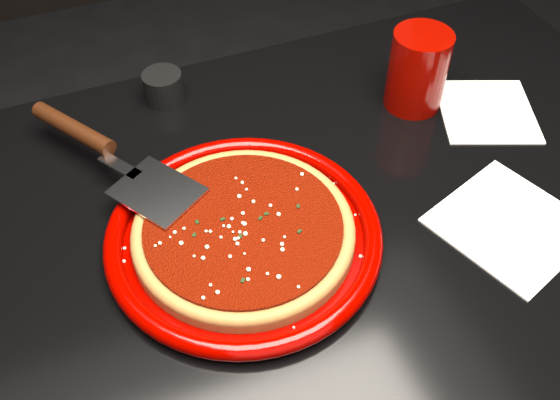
{
  "coord_description": "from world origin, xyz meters",
  "views": [
    {
      "loc": [
        -0.21,
        -0.44,
        1.35
      ],
      "look_at": [
        -0.0,
        0.05,
        0.77
      ],
      "focal_mm": 40.0,
      "sensor_mm": 36.0,
      "label": 1
    }
  ],
  "objects_px": {
    "pizza_server": "(113,154)",
    "cup": "(418,70)",
    "plate": "(244,235)",
    "table": "(294,378)",
    "ramekin": "(163,87)"
  },
  "relations": [
    {
      "from": "plate",
      "to": "cup",
      "type": "height_order",
      "value": "cup"
    },
    {
      "from": "pizza_server",
      "to": "ramekin",
      "type": "distance_m",
      "value": 0.18
    },
    {
      "from": "plate",
      "to": "pizza_server",
      "type": "relative_size",
      "value": 0.98
    },
    {
      "from": "table",
      "to": "ramekin",
      "type": "relative_size",
      "value": 20.16
    },
    {
      "from": "plate",
      "to": "table",
      "type": "bearing_deg",
      "value": -18.52
    },
    {
      "from": "table",
      "to": "pizza_server",
      "type": "height_order",
      "value": "pizza_server"
    },
    {
      "from": "ramekin",
      "to": "plate",
      "type": "bearing_deg",
      "value": -86.93
    },
    {
      "from": "plate",
      "to": "pizza_server",
      "type": "xyz_separation_m",
      "value": [
        -0.12,
        0.17,
        0.03
      ]
    },
    {
      "from": "pizza_server",
      "to": "cup",
      "type": "bearing_deg",
      "value": -33.8
    },
    {
      "from": "cup",
      "to": "ramekin",
      "type": "bearing_deg",
      "value": 156.37
    },
    {
      "from": "cup",
      "to": "pizza_server",
      "type": "bearing_deg",
      "value": 178.68
    },
    {
      "from": "pizza_server",
      "to": "cup",
      "type": "relative_size",
      "value": 2.89
    },
    {
      "from": "table",
      "to": "plate",
      "type": "height_order",
      "value": "plate"
    },
    {
      "from": "table",
      "to": "ramekin",
      "type": "height_order",
      "value": "ramekin"
    },
    {
      "from": "cup",
      "to": "ramekin",
      "type": "distance_m",
      "value": 0.38
    }
  ]
}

